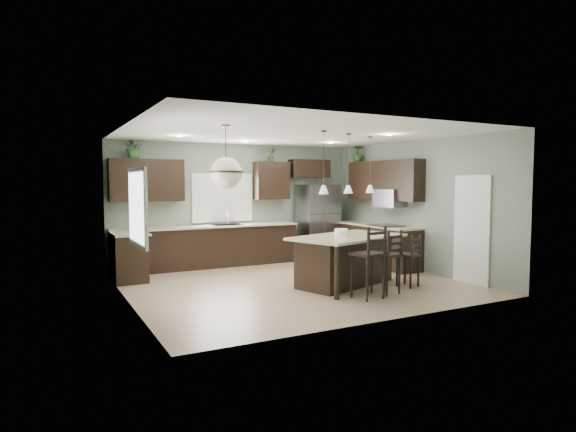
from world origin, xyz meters
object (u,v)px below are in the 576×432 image
(plant_back_left, at_px, (134,147))
(serving_dish, at_px, (341,233))
(bar_stool_right, at_px, (408,261))
(bar_stool_left, at_px, (368,262))
(kitchen_island, at_px, (348,261))
(bar_stool_center, at_px, (386,262))
(refrigerator, at_px, (318,222))

(plant_back_left, bearing_deg, serving_dish, -46.78)
(bar_stool_right, bearing_deg, serving_dish, 134.90)
(serving_dish, bearing_deg, bar_stool_right, -27.03)
(bar_stool_left, distance_m, plant_back_left, 5.47)
(kitchen_island, height_order, bar_stool_left, bar_stool_left)
(bar_stool_right, bearing_deg, bar_stool_center, -178.63)
(refrigerator, height_order, serving_dish, refrigerator)
(bar_stool_left, height_order, bar_stool_center, bar_stool_left)
(bar_stool_left, xyz_separation_m, plant_back_left, (-2.92, 4.15, 2.03))
(refrigerator, bearing_deg, bar_stool_right, -93.51)
(refrigerator, relative_size, plant_back_left, 3.89)
(bar_stool_center, xyz_separation_m, bar_stool_right, (0.72, 0.25, -0.07))
(refrigerator, xyz_separation_m, serving_dish, (-1.31, -2.97, 0.07))
(bar_stool_center, bearing_deg, kitchen_island, 91.19)
(kitchen_island, height_order, bar_stool_center, bar_stool_center)
(bar_stool_center, bearing_deg, serving_dish, 104.07)
(kitchen_island, height_order, plant_back_left, plant_back_left)
(bar_stool_left, relative_size, bar_stool_center, 1.10)
(serving_dish, distance_m, bar_stool_center, 1.00)
(plant_back_left, bearing_deg, kitchen_island, -44.48)
(bar_stool_center, relative_size, plant_back_left, 2.32)
(plant_back_left, bearing_deg, bar_stool_right, -42.53)
(serving_dish, bearing_deg, refrigerator, 66.23)
(refrigerator, xyz_separation_m, bar_stool_left, (-1.41, -3.90, -0.32))
(refrigerator, distance_m, bar_stool_right, 3.56)
(refrigerator, height_order, plant_back_left, plant_back_left)
(bar_stool_right, bearing_deg, plant_back_left, 119.39)
(refrigerator, height_order, bar_stool_left, refrigerator)
(kitchen_island, distance_m, bar_stool_center, 0.90)
(refrigerator, height_order, bar_stool_center, refrigerator)
(kitchen_island, xyz_separation_m, plant_back_left, (-3.22, 3.16, 2.18))
(bar_stool_left, bearing_deg, plant_back_left, 118.41)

